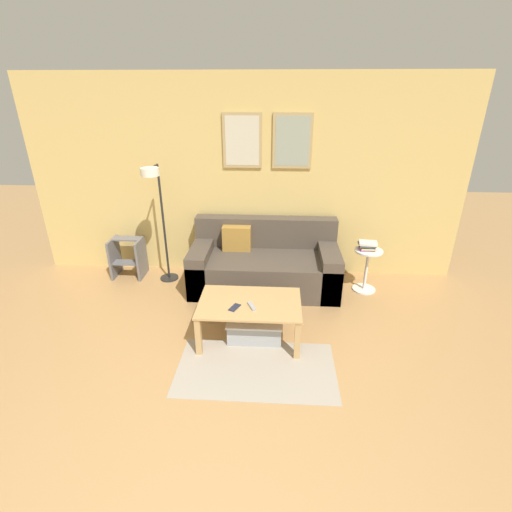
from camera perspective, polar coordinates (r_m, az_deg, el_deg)
name	(u,v)px	position (r m, az deg, el deg)	size (l,w,h in m)	color
wall_back	(245,179)	(4.87, -1.76, 11.72)	(5.60, 0.09, 2.55)	#D6B76B
area_rug	(256,369)	(3.56, 0.02, -16.93)	(1.45, 0.80, 0.01)	#A39989
couch	(264,265)	(4.74, 1.28, -1.38)	(1.84, 0.88, 0.83)	#4C4238
coffee_table	(250,308)	(3.73, -0.97, -8.02)	(1.01, 0.65, 0.42)	tan
storage_bin	(255,326)	(3.89, -0.14, -10.78)	(0.56, 0.41, 0.22)	#9EA3A8
floor_lamp	(157,204)	(4.62, -15.03, 7.75)	(0.24, 0.50, 1.54)	black
side_table	(367,266)	(4.82, 16.67, -1.53)	(0.34, 0.34, 0.55)	white
book_stack	(368,245)	(4.72, 16.79, 1.56)	(0.23, 0.20, 0.10)	#8C4C93
remote_control	(252,306)	(3.61, -0.67, -7.71)	(0.04, 0.15, 0.02)	#99999E
cell_phone	(235,307)	(3.61, -3.31, -7.91)	(0.07, 0.14, 0.01)	#1E2338
step_stool	(128,257)	(5.29, -19.10, -0.09)	(0.40, 0.35, 0.53)	slate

